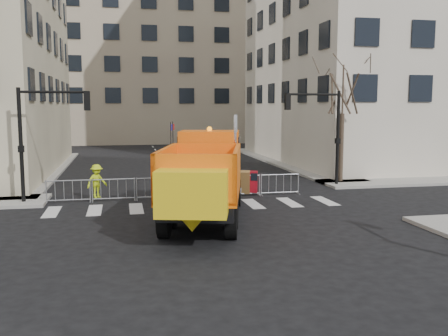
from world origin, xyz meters
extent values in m
plane|color=black|center=(0.00, 0.00, 0.00)|extent=(120.00, 120.00, 0.00)
cube|color=gray|center=(0.00, 8.50, 0.07)|extent=(64.00, 5.00, 0.15)
cube|color=tan|center=(0.00, 52.00, 12.00)|extent=(30.00, 18.00, 24.00)
cylinder|color=black|center=(-8.00, 7.50, 2.70)|extent=(0.18, 0.18, 5.40)
cylinder|color=black|center=(8.50, 9.50, 2.70)|extent=(0.18, 0.18, 5.40)
cube|color=black|center=(-0.23, 2.67, 1.05)|extent=(4.48, 8.34, 0.50)
cylinder|color=black|center=(-0.62, 5.75, 0.61)|extent=(0.68, 1.27, 1.22)
cylinder|color=black|center=(1.62, 5.15, 0.61)|extent=(0.68, 1.27, 1.22)
cylinder|color=black|center=(-1.72, 1.58, 0.61)|extent=(0.68, 1.27, 1.22)
cylinder|color=black|center=(0.52, 0.99, 0.61)|extent=(0.68, 1.27, 1.22)
cylinder|color=black|center=(-2.09, 0.19, 0.61)|extent=(0.68, 1.27, 1.22)
cylinder|color=black|center=(0.16, -0.40, 0.61)|extent=(0.68, 1.27, 1.22)
cube|color=orange|center=(0.67, 6.09, 1.82)|extent=(2.69, 2.30, 1.11)
cube|color=orange|center=(0.30, 4.70, 2.49)|extent=(2.91, 2.36, 1.99)
cylinder|color=silver|center=(1.21, 3.60, 2.87)|extent=(0.15, 0.15, 2.65)
cube|color=orange|center=(-0.63, 1.17, 2.21)|extent=(3.91, 5.41, 1.82)
cube|color=yellow|center=(-1.39, -1.71, 1.88)|extent=(2.42, 1.63, 1.44)
cube|color=brown|center=(1.15, 7.91, 0.72)|extent=(3.58, 1.52, 1.24)
imported|color=black|center=(1.06, 7.00, 0.86)|extent=(0.64, 0.42, 1.73)
imported|color=black|center=(0.76, 7.00, 0.86)|extent=(0.99, 0.87, 1.72)
imported|color=black|center=(0.10, 7.00, 0.84)|extent=(0.98, 1.00, 1.68)
imported|color=#C7E61B|center=(-4.69, 7.77, 0.96)|extent=(1.21, 1.08, 1.62)
cube|color=maroon|center=(3.10, 7.74, 0.70)|extent=(0.56, 0.53, 1.10)
camera|label=1|loc=(-3.48, -16.75, 4.54)|focal=40.00mm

